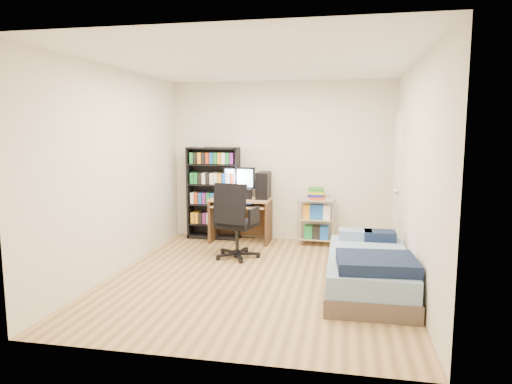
% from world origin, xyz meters
% --- Properties ---
extents(room, '(3.58, 4.08, 2.58)m').
position_xyz_m(room, '(0.00, 0.00, 1.25)').
color(room, tan).
rests_on(room, ground).
extents(media_shelf, '(0.83, 0.28, 1.54)m').
position_xyz_m(media_shelf, '(-1.07, 1.84, 0.76)').
color(media_shelf, black).
rests_on(media_shelf, room).
extents(computer_desk, '(0.93, 0.54, 1.17)m').
position_xyz_m(computer_desk, '(-0.49, 1.73, 0.63)').
color(computer_desk, tan).
rests_on(computer_desk, room).
extents(office_chair, '(0.75, 0.75, 1.05)m').
position_xyz_m(office_chair, '(-0.45, 0.77, 0.34)').
color(office_chair, black).
rests_on(office_chair, room).
extents(wire_cart, '(0.56, 0.41, 0.87)m').
position_xyz_m(wire_cart, '(0.59, 1.75, 0.57)').
color(wire_cart, white).
rests_on(wire_cart, room).
extents(bed, '(0.90, 1.80, 0.51)m').
position_xyz_m(bed, '(1.28, -0.18, 0.23)').
color(bed, brown).
rests_on(bed, room).
extents(door, '(0.12, 0.80, 2.00)m').
position_xyz_m(door, '(1.72, 1.35, 1.00)').
color(door, white).
rests_on(door, room).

